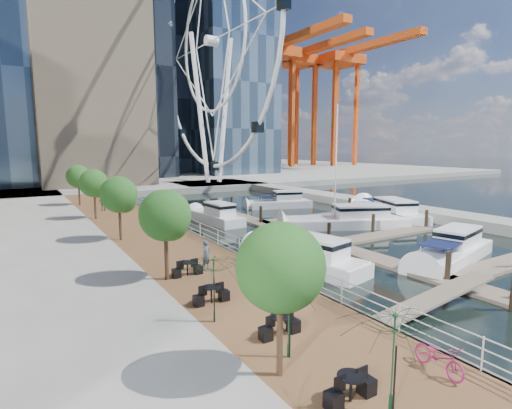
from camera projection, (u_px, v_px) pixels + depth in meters
The scene contains 19 objects.
ground at pixel (383, 281), 22.90m from camera, with size 520.00×520.00×0.00m, color black.
boardwalk at pixel (150, 240), 30.85m from camera, with size 6.00×60.00×1.00m, color brown.
seawall at pixel (187, 235), 32.40m from camera, with size 0.25×60.00×1.00m, color #595954.
land_far at pixel (88, 172), 108.95m from camera, with size 200.00×114.00×1.00m, color gray.
breakwater at pixel (367, 204), 50.02m from camera, with size 4.00×60.00×1.00m, color gray.
pier at pixel (214, 185), 73.95m from camera, with size 14.00×12.00×1.00m, color gray.
railing at pixel (185, 223), 32.19m from camera, with size 0.10×60.00×1.05m, color white, non-canonical shape.
floating_docks at pixel (356, 228), 35.36m from camera, with size 16.00×34.00×2.60m.
ferris_wheel at pixel (212, 41), 70.24m from camera, with size 5.80×45.60×47.80m.
port_cranes at pixel (301, 109), 135.64m from camera, with size 40.00×52.00×38.00m.
street_trees at pixel (119, 195), 28.21m from camera, with size 2.60×42.60×4.60m.
cafe_tables at pixel (242, 309), 15.65m from camera, with size 2.50×13.70×0.74m.
yacht_foreground at pixel (451, 261), 26.95m from camera, with size 2.66×9.94×2.15m, color white, non-canonical shape.
bicycle at pixel (440, 357), 11.91m from camera, with size 0.62×1.78×0.93m, color #90154C.
pedestrian_near at pixel (206, 255), 21.69m from camera, with size 0.60×0.39×1.64m, color #454F5C.
pedestrian_mid at pixel (173, 221), 31.69m from camera, with size 0.74×0.57×1.51m, color #836D5A.
pedestrian_far at pixel (103, 203), 41.35m from camera, with size 1.01×0.42×1.72m, color #30353C.
moored_yachts at pixel (349, 229), 37.50m from camera, with size 25.28×37.34×11.50m.
cafe_seating at pixel (292, 320), 12.42m from camera, with size 5.11×10.66×2.75m.
Camera 1 is at (-17.70, -14.98, 7.71)m, focal length 28.00 mm.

